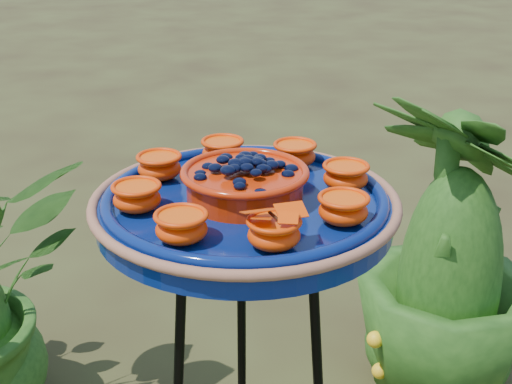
# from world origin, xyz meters

# --- Properties ---
(feeder_dish) EXTENTS (0.48, 0.48, 0.11)m
(feeder_dish) POSITION_xyz_m (0.11, -0.15, 0.95)
(feeder_dish) COLOR #071957
(feeder_dish) RESTS_ON tripod_stand
(shrub_back_right) EXTENTS (0.72, 0.72, 0.92)m
(shrub_back_right) POSITION_xyz_m (0.70, 0.57, 0.46)
(shrub_back_right) COLOR #1C4412
(shrub_back_right) RESTS_ON ground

